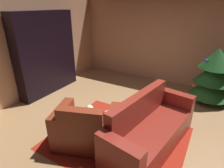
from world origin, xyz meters
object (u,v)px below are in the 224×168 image
object	(u,v)px
book_stack_on_table	(118,118)
bottle_on_table	(128,113)
armchair_red	(87,129)
bookshelf_unit	(50,53)
coffee_table	(117,122)
couch_red	(150,130)
decorated_tree	(213,75)

from	to	relation	value
book_stack_on_table	bottle_on_table	distance (m)	0.21
armchair_red	bottle_on_table	world-z (taller)	armchair_red
bookshelf_unit	coffee_table	bearing A→B (deg)	-21.07
bookshelf_unit	couch_red	xyz separation A→B (m)	(3.15, -0.88, -0.74)
book_stack_on_table	bottle_on_table	size ratio (longest dim) A/B	0.94
bookshelf_unit	coffee_table	distance (m)	2.87
bottle_on_table	armchair_red	bearing A→B (deg)	-135.17
bookshelf_unit	decorated_tree	size ratio (longest dim) A/B	1.56
coffee_table	bottle_on_table	world-z (taller)	bottle_on_table
couch_red	bottle_on_table	xyz separation A→B (m)	(-0.42, 0.03, 0.19)
bottle_on_table	bookshelf_unit	bearing A→B (deg)	162.86
bookshelf_unit	book_stack_on_table	xyz separation A→B (m)	(2.63, -1.02, -0.57)
coffee_table	book_stack_on_table	xyz separation A→B (m)	(0.03, -0.02, 0.11)
bottle_on_table	decorated_tree	size ratio (longest dim) A/B	0.18
coffee_table	bottle_on_table	xyz separation A→B (m)	(0.13, 0.16, 0.13)
coffee_table	decorated_tree	size ratio (longest dim) A/B	0.55
couch_red	decorated_tree	distance (m)	2.42
decorated_tree	bookshelf_unit	bearing A→B (deg)	-160.41
armchair_red	decorated_tree	bearing A→B (deg)	58.36
bottle_on_table	decorated_tree	world-z (taller)	decorated_tree
couch_red	bookshelf_unit	bearing A→B (deg)	164.47
couch_red	decorated_tree	size ratio (longest dim) A/B	1.52
bookshelf_unit	bottle_on_table	bearing A→B (deg)	-17.14
book_stack_on_table	decorated_tree	size ratio (longest dim) A/B	0.17
coffee_table	book_stack_on_table	distance (m)	0.12
book_stack_on_table	decorated_tree	distance (m)	2.74
coffee_table	decorated_tree	xyz separation A→B (m)	(1.30, 2.39, 0.33)
armchair_red	bottle_on_table	size ratio (longest dim) A/B	5.18
book_stack_on_table	couch_red	bearing A→B (deg)	15.83
decorated_tree	coffee_table	bearing A→B (deg)	-118.48
bookshelf_unit	armchair_red	bearing A→B (deg)	-31.62
armchair_red	decorated_tree	xyz separation A→B (m)	(1.69, 2.75, 0.39)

